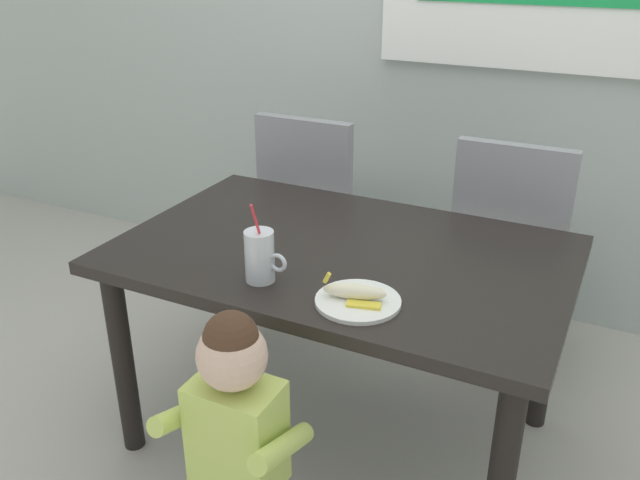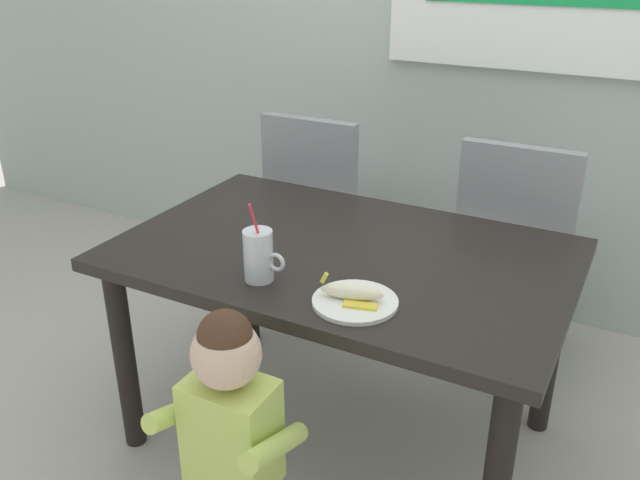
% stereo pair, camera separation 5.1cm
% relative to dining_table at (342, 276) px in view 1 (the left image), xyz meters
% --- Properties ---
extents(ground_plane, '(24.00, 24.00, 0.00)m').
position_rel_dining_table_xyz_m(ground_plane, '(0.00, 0.00, -0.63)').
color(ground_plane, '#B7B2A8').
extents(dining_table, '(1.39, 0.90, 0.73)m').
position_rel_dining_table_xyz_m(dining_table, '(0.00, 0.00, 0.00)').
color(dining_table, black).
rests_on(dining_table, ground).
extents(dining_chair_left, '(0.44, 0.44, 0.96)m').
position_rel_dining_table_xyz_m(dining_chair_left, '(-0.44, 0.69, -0.09)').
color(dining_chair_left, gray).
rests_on(dining_chair_left, ground).
extents(dining_chair_right, '(0.44, 0.45, 0.96)m').
position_rel_dining_table_xyz_m(dining_chair_right, '(0.40, 0.70, -0.09)').
color(dining_chair_right, gray).
rests_on(dining_chair_right, ground).
extents(toddler_standing, '(0.33, 0.24, 0.84)m').
position_rel_dining_table_xyz_m(toddler_standing, '(0.01, -0.64, -0.10)').
color(toddler_standing, '#3F4760').
rests_on(toddler_standing, ground).
extents(milk_cup, '(0.13, 0.09, 0.25)m').
position_rel_dining_table_xyz_m(milk_cup, '(-0.12, -0.29, 0.16)').
color(milk_cup, silver).
rests_on(milk_cup, dining_table).
extents(snack_plate, '(0.23, 0.23, 0.01)m').
position_rel_dining_table_xyz_m(snack_plate, '(0.18, -0.29, 0.10)').
color(snack_plate, white).
rests_on(snack_plate, dining_table).
extents(peeled_banana, '(0.18, 0.12, 0.07)m').
position_rel_dining_table_xyz_m(peeled_banana, '(0.17, -0.29, 0.13)').
color(peeled_banana, '#F4EAC6').
rests_on(peeled_banana, snack_plate).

